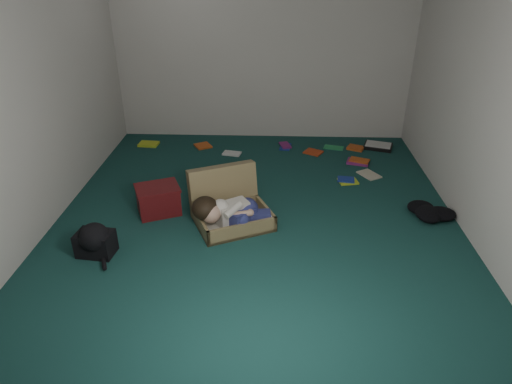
{
  "coord_description": "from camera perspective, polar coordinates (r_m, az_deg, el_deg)",
  "views": [
    {
      "loc": [
        0.15,
        -3.99,
        2.4
      ],
      "look_at": [
        0.0,
        -0.15,
        0.35
      ],
      "focal_mm": 32.0,
      "sensor_mm": 36.0,
      "label": 1
    }
  ],
  "objects": [
    {
      "name": "paper_tray",
      "position": [
        6.47,
        15.02,
        5.57
      ],
      "size": [
        0.43,
        0.37,
        0.05
      ],
      "rotation": [
        0.0,
        0.0,
        -0.31
      ],
      "color": "black",
      "rests_on": "floor"
    },
    {
      "name": "clothing_pile",
      "position": [
        4.92,
        20.33,
        -2.12
      ],
      "size": [
        0.49,
        0.42,
        0.14
      ],
      "primitive_type": null,
      "rotation": [
        0.0,
        0.0,
        0.16
      ],
      "color": "black",
      "rests_on": "floor"
    },
    {
      "name": "wall_right",
      "position": [
        4.53,
        26.81,
        11.09
      ],
      "size": [
        0.0,
        4.5,
        4.5
      ],
      "primitive_type": "plane",
      "rotation": [
        1.57,
        0.0,
        -1.57
      ],
      "color": "silver",
      "rests_on": "ground"
    },
    {
      "name": "maroon_bin",
      "position": [
        4.74,
        -12.11,
        -0.94
      ],
      "size": [
        0.52,
        0.48,
        0.29
      ],
      "rotation": [
        0.0,
        0.0,
        0.4
      ],
      "color": "#571114",
      "rests_on": "floor"
    },
    {
      "name": "wall_front",
      "position": [
        2.06,
        -2.35,
        -4.14
      ],
      "size": [
        4.5,
        0.0,
        4.5
      ],
      "primitive_type": "plane",
      "rotation": [
        -1.57,
        0.0,
        0.0
      ],
      "color": "silver",
      "rests_on": "ground"
    },
    {
      "name": "wall_back",
      "position": [
        6.33,
        0.92,
        18.09
      ],
      "size": [
        4.5,
        0.0,
        4.5
      ],
      "primitive_type": "plane",
      "rotation": [
        1.57,
        0.0,
        0.0
      ],
      "color": "silver",
      "rests_on": "ground"
    },
    {
      "name": "suitcase",
      "position": [
        4.52,
        -3.36,
        -1.76
      ],
      "size": [
        0.91,
        0.9,
        0.51
      ],
      "rotation": [
        0.0,
        0.0,
        0.43
      ],
      "color": "olive",
      "rests_on": "floor"
    },
    {
      "name": "book_scatter",
      "position": [
        6.03,
        4.55,
        4.64
      ],
      "size": [
        3.09,
        1.29,
        0.02
      ],
      "color": "#CAE328",
      "rests_on": "floor"
    },
    {
      "name": "wall_left",
      "position": [
        4.66,
        -25.87,
        11.71
      ],
      "size": [
        0.0,
        4.5,
        4.5
      ],
      "primitive_type": "plane",
      "rotation": [
        1.57,
        0.0,
        1.57
      ],
      "color": "silver",
      "rests_on": "ground"
    },
    {
      "name": "floor",
      "position": [
        4.65,
        0.07,
        -2.93
      ],
      "size": [
        4.5,
        4.5,
        0.0
      ],
      "primitive_type": "plane",
      "color": "#17423E",
      "rests_on": "ground"
    },
    {
      "name": "person",
      "position": [
        4.34,
        -3.22,
        -2.45
      ],
      "size": [
        0.77,
        0.42,
        0.32
      ],
      "rotation": [
        0.0,
        0.0,
        0.43
      ],
      "color": "silver",
      "rests_on": "suitcase"
    },
    {
      "name": "backpack",
      "position": [
        4.28,
        -19.44,
        -5.98
      ],
      "size": [
        0.43,
        0.36,
        0.24
      ],
      "primitive_type": null,
      "rotation": [
        0.0,
        0.0,
        -0.12
      ],
      "color": "black",
      "rests_on": "floor"
    }
  ]
}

